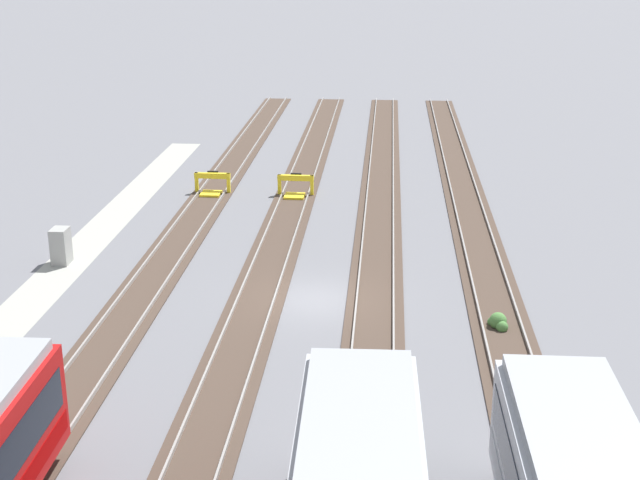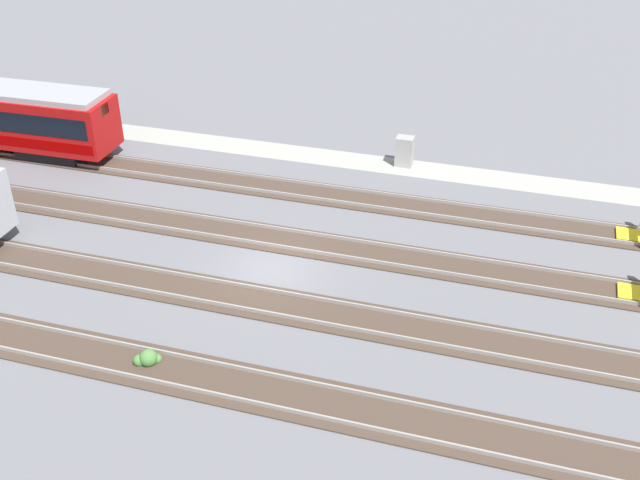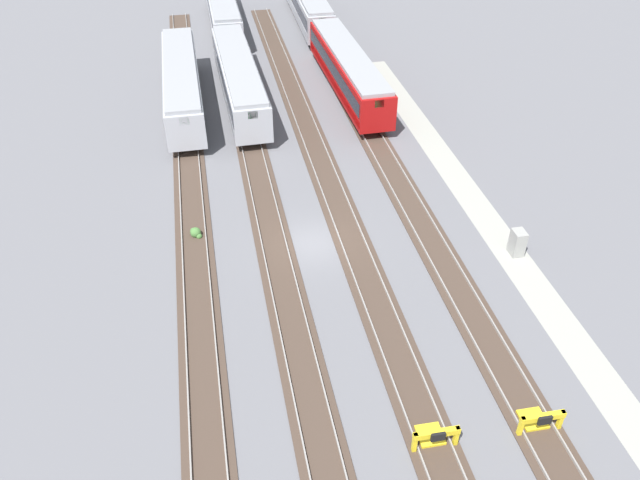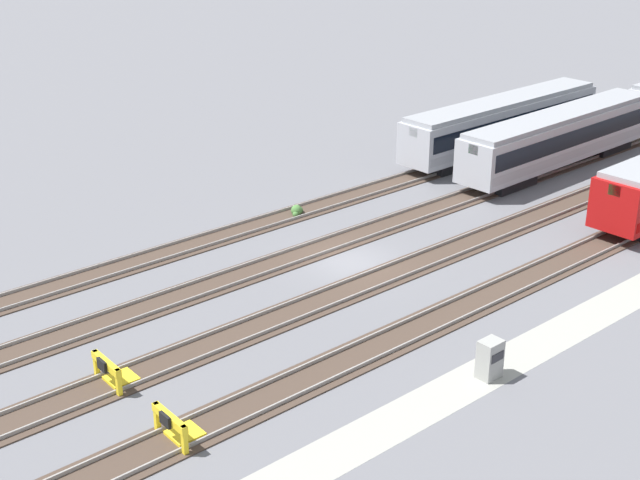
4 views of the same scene
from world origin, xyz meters
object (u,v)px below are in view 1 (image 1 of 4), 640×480
Objects in this scene: bumper_stop_nearest_track at (212,185)px; electrical_cabinet at (61,246)px; bumper_stop_near_inner_track at (295,188)px; weed_clump at (498,322)px.

electrical_cabinet reaches higher than bumper_stop_nearest_track.
electrical_cabinet reaches higher than bumper_stop_near_inner_track.
electrical_cabinet is (11.39, -4.43, 0.29)m from bumper_stop_nearest_track.
electrical_cabinet is at bearing -106.54° from weed_clump.
bumper_stop_nearest_track is 1.25× the size of electrical_cabinet.
bumper_stop_near_inner_track reaches higher than weed_clump.
bumper_stop_near_inner_track is at bearing 141.11° from electrical_cabinet.
bumper_stop_nearest_track is 2.18× the size of weed_clump.
weed_clump is (16.70, 9.18, -0.27)m from bumper_stop_near_inner_track.
bumper_stop_nearest_track is 12.22m from electrical_cabinet.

